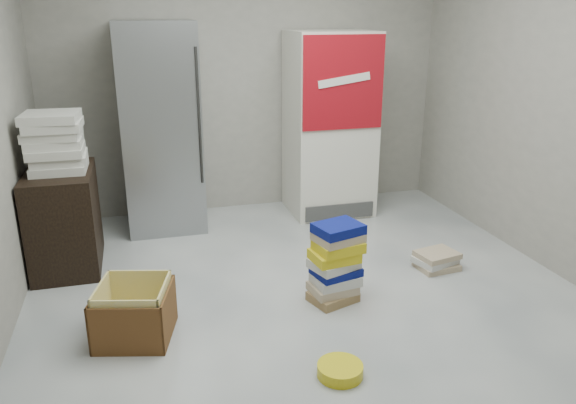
# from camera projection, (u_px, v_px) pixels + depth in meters

# --- Properties ---
(ground) EXTENTS (5.00, 5.00, 0.00)m
(ground) POSITION_uv_depth(u_px,v_px,m) (326.00, 322.00, 3.76)
(ground) COLOR silver
(ground) RESTS_ON ground
(room_shell) EXTENTS (4.04, 5.04, 2.82)m
(room_shell) POSITION_uv_depth(u_px,v_px,m) (333.00, 44.00, 3.18)
(room_shell) COLOR #9B968C
(room_shell) RESTS_ON ground
(steel_fridge) EXTENTS (0.70, 0.72, 1.90)m
(steel_fridge) POSITION_uv_depth(u_px,v_px,m) (160.00, 128.00, 5.17)
(steel_fridge) COLOR #A6A9AE
(steel_fridge) RESTS_ON ground
(coke_cooler) EXTENTS (0.80, 0.73, 1.80)m
(coke_cooler) POSITION_uv_depth(u_px,v_px,m) (330.00, 124.00, 5.59)
(coke_cooler) COLOR silver
(coke_cooler) RESTS_ON ground
(wood_shelf) EXTENTS (0.50, 0.80, 0.80)m
(wood_shelf) POSITION_uv_depth(u_px,v_px,m) (65.00, 219.00, 4.47)
(wood_shelf) COLOR black
(wood_shelf) RESTS_ON ground
(supply_box_stack) EXTENTS (0.44, 0.44, 0.45)m
(supply_box_stack) POSITION_uv_depth(u_px,v_px,m) (55.00, 142.00, 4.27)
(supply_box_stack) COLOR silver
(supply_box_stack) RESTS_ON wood_shelf
(phonebook_stack_main) EXTENTS (0.40, 0.35, 0.59)m
(phonebook_stack_main) POSITION_uv_depth(u_px,v_px,m) (336.00, 263.00, 3.95)
(phonebook_stack_main) COLOR olive
(phonebook_stack_main) RESTS_ON ground
(phonebook_stack_side) EXTENTS (0.37, 0.32, 0.14)m
(phonebook_stack_side) POSITION_uv_depth(u_px,v_px,m) (436.00, 260.00, 4.52)
(phonebook_stack_side) COLOR tan
(phonebook_stack_side) RESTS_ON ground
(cardboard_box) EXTENTS (0.55, 0.55, 0.37)m
(cardboard_box) POSITION_uv_depth(u_px,v_px,m) (135.00, 315.00, 3.55)
(cardboard_box) COLOR gold
(cardboard_box) RESTS_ON ground
(bucket_lid) EXTENTS (0.27, 0.27, 0.07)m
(bucket_lid) POSITION_uv_depth(u_px,v_px,m) (340.00, 370.00, 3.20)
(bucket_lid) COLOR gold
(bucket_lid) RESTS_ON ground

